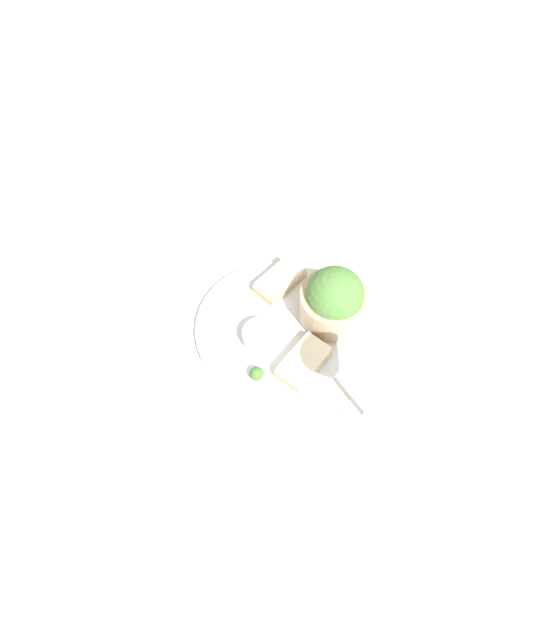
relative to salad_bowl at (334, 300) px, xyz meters
The scene contains 9 objects.
ground_plane 0.12m from the salad_bowl, ahead, with size 4.00×4.00×0.00m, color beige.
dinner_plate 0.12m from the salad_bowl, ahead, with size 0.28×0.28×0.01m.
salad_bowl is the anchor object (origin of this frame).
sauce_ramekin 0.14m from the salad_bowl, ahead, with size 0.06×0.06×0.03m.
cheese_toast_near 0.12m from the salad_bowl, 44.65° to the left, with size 0.11×0.10×0.03m.
cheese_toast_far 0.12m from the salad_bowl, 53.22° to the right, with size 0.11×0.09×0.03m.
wine_glass 0.20m from the salad_bowl, 86.20° to the left, with size 0.08×0.08×0.18m.
garnish 0.18m from the salad_bowl, 25.31° to the left, with size 0.02×0.02×0.02m.
napkin 0.35m from the salad_bowl, 29.19° to the right, with size 0.21×0.21×0.01m.
Camera 1 is at (0.13, 0.42, 0.79)m, focal length 28.00 mm.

